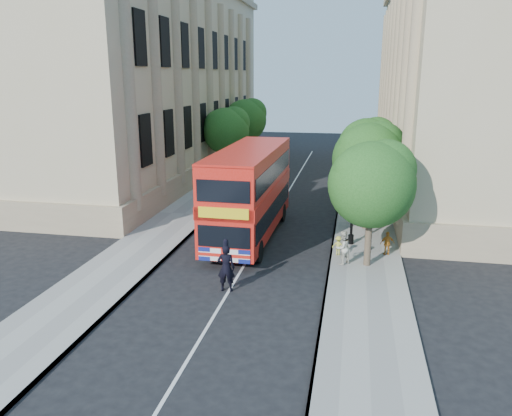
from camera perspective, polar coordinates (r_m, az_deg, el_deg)
The scene contains 17 objects.
ground at distance 22.37m, azimuth -2.53°, elevation -8.49°, with size 120.00×120.00×0.00m, color black.
pavement_right at distance 31.21m, azimuth 12.23°, elevation -1.83°, with size 3.50×80.00×0.12m, color gray.
pavement_left at distance 32.97m, azimuth -8.15°, elevation -0.73°, with size 3.50×80.00×0.12m, color gray.
building_right at distance 44.80m, azimuth 23.33°, elevation 13.92°, with size 12.00×38.00×18.00m, color tan.
building_left at distance 47.75m, azimuth -12.32°, elevation 14.76°, with size 12.00×38.00×18.00m, color tan.
tree_right_near at distance 23.44m, azimuth 13.20°, elevation 3.13°, with size 4.00×4.00×6.08m.
tree_right_mid at distance 29.31m, azimuth 12.90°, elevation 5.85°, with size 4.20×4.20×6.37m.
tree_right_far at distance 35.26m, azimuth 12.67°, elevation 7.14°, with size 4.00×4.00×6.15m.
tree_left_far at distance 43.57m, azimuth -3.39°, elevation 9.07°, with size 4.00×4.00×6.30m.
tree_left_back at distance 51.30m, azimuth -1.13°, elevation 10.28°, with size 4.20×4.20×6.65m.
lamp_post at distance 26.69m, azimuth 11.00°, elevation 0.84°, with size 0.32×0.32×5.16m.
double_decker_bus at distance 27.58m, azimuth -0.73°, elevation 2.05°, with size 3.03×10.76×4.94m.
box_van at distance 35.81m, azimuth -0.47°, elevation 3.10°, with size 2.75×5.67×3.14m.
police_constable at distance 21.19m, azimuth -3.44°, elevation -6.86°, with size 0.75×0.49×2.05m, color black.
woman_pedestrian at distance 24.15m, azimuth 9.87°, elevation -4.50°, with size 0.80×0.62×1.65m, color beige.
child_a at distance 25.93m, azimuth 14.79°, elevation -3.92°, with size 0.71×0.30×1.21m, color orange.
child_b at distance 25.44m, azimuth 9.40°, elevation -4.25°, with size 0.63×0.36×0.98m, color gold.
Camera 1 is at (4.93, -19.92, 8.90)m, focal length 35.00 mm.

